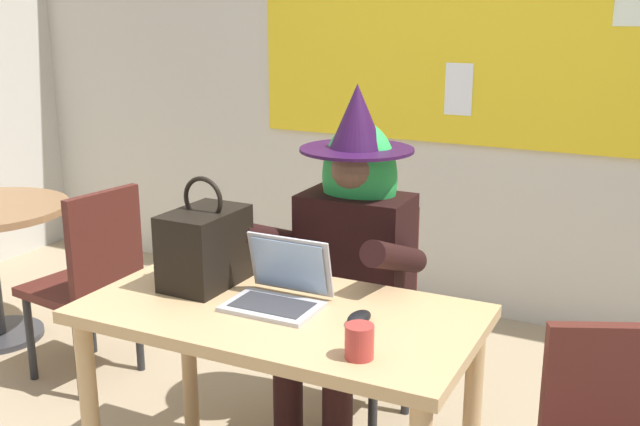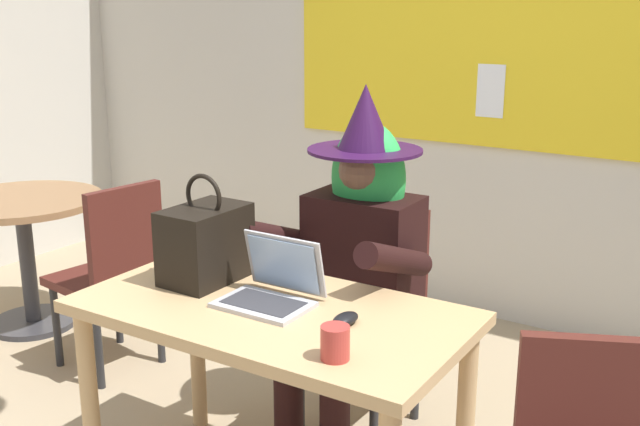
# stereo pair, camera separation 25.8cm
# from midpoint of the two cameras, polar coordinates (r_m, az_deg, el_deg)

# --- Properties ---
(wall_back_bulletin) EXTENTS (6.06, 2.19, 2.69)m
(wall_back_bulletin) POSITION_cam_midpoint_polar(r_m,az_deg,el_deg) (4.05, 9.49, 10.98)
(wall_back_bulletin) COLOR beige
(wall_back_bulletin) RESTS_ON ground
(desk_main) EXTENTS (1.27, 0.70, 0.74)m
(desk_main) POSITION_cam_midpoint_polar(r_m,az_deg,el_deg) (2.44, -6.13, -9.50)
(desk_main) COLOR tan
(desk_main) RESTS_ON ground
(chair_at_desk) EXTENTS (0.42, 0.42, 0.89)m
(chair_at_desk) POSITION_cam_midpoint_polar(r_m,az_deg,el_deg) (3.06, 0.72, -6.86)
(chair_at_desk) COLOR #4C1E19
(chair_at_desk) RESTS_ON ground
(person_costumed) EXTENTS (0.60, 0.69, 1.38)m
(person_costumed) POSITION_cam_midpoint_polar(r_m,az_deg,el_deg) (2.86, -0.36, -2.53)
(person_costumed) COLOR black
(person_costumed) RESTS_ON ground
(laptop) EXTENTS (0.30, 0.25, 0.21)m
(laptop) POSITION_cam_midpoint_polar(r_m,az_deg,el_deg) (2.42, -6.19, -5.87)
(laptop) COLOR #B7B7BC
(laptop) RESTS_ON desk_main
(computer_mouse) EXTENTS (0.07, 0.11, 0.03)m
(computer_mouse) POSITION_cam_midpoint_polar(r_m,az_deg,el_deg) (2.28, -0.28, -7.99)
(computer_mouse) COLOR black
(computer_mouse) RESTS_ON desk_main
(handbag) EXTENTS (0.20, 0.30, 0.38)m
(handbag) POSITION_cam_midpoint_polar(r_m,az_deg,el_deg) (2.60, -11.53, -2.55)
(handbag) COLOR black
(handbag) RESTS_ON desk_main
(coffee_mug) EXTENTS (0.08, 0.08, 0.09)m
(coffee_mug) POSITION_cam_midpoint_polar(r_m,az_deg,el_deg) (2.05, -0.65, -9.78)
(coffee_mug) COLOR #B23833
(coffee_mug) RESTS_ON desk_main
(chair_spare_by_window) EXTENTS (0.47, 0.47, 0.90)m
(chair_spare_by_window) POSITION_cam_midpoint_polar(r_m,az_deg,el_deg) (3.53, -18.94, -4.52)
(chair_spare_by_window) COLOR #4C1E19
(chair_spare_by_window) RESTS_ON ground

